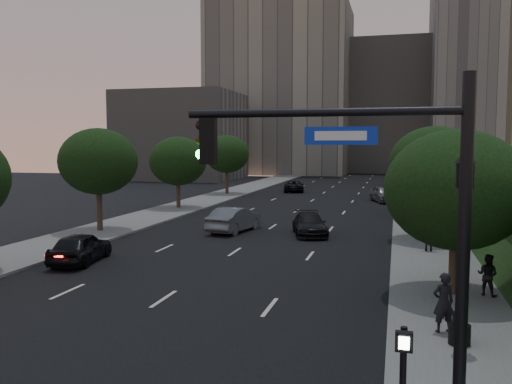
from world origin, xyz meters
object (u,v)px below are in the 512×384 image
(pedestrian_a, at_px, (443,302))
(pedestrian_c, at_px, (429,236))
(street_lamp, at_px, (462,256))
(pedestrian_b, at_px, (488,275))
(sedan_near_left, at_px, (81,247))
(sedan_near_right, at_px, (310,224))
(sedan_mid_left, at_px, (235,219))
(sedan_far_right, at_px, (384,194))
(traffic_signal_mast, at_px, (403,250))
(sedan_far_left, at_px, (294,186))

(pedestrian_a, distance_m, pedestrian_c, 12.64)
(street_lamp, xyz_separation_m, pedestrian_b, (1.52, 5.40, -1.72))
(sedan_near_left, distance_m, pedestrian_a, 17.19)
(sedan_near_right, bearing_deg, pedestrian_a, -83.93)
(sedan_near_right, relative_size, pedestrian_c, 2.90)
(sedan_mid_left, xyz_separation_m, pedestrian_c, (11.83, -4.29, 0.15))
(pedestrian_b, bearing_deg, sedan_far_right, -55.07)
(pedestrian_a, distance_m, pedestrian_b, 4.89)
(traffic_signal_mast, relative_size, street_lamp, 1.25)
(sedan_mid_left, bearing_deg, traffic_signal_mast, 124.76)
(traffic_signal_mast, height_order, sedan_near_left, traffic_signal_mast)
(traffic_signal_mast, bearing_deg, sedan_near_left, 140.65)
(street_lamp, distance_m, pedestrian_c, 13.63)
(sedan_near_left, relative_size, sedan_far_right, 0.92)
(traffic_signal_mast, bearing_deg, sedan_far_right, 91.73)
(sedan_far_left, distance_m, pedestrian_c, 36.95)
(sedan_near_left, bearing_deg, sedan_mid_left, -121.41)
(sedan_far_left, bearing_deg, pedestrian_b, 99.94)
(sedan_near_right, distance_m, pedestrian_b, 15.00)
(sedan_far_right, height_order, pedestrian_c, pedestrian_c)
(sedan_near_left, bearing_deg, sedan_far_left, -102.58)
(street_lamp, xyz_separation_m, sedan_far_right, (-2.96, 38.63, -1.82))
(street_lamp, height_order, sedan_near_right, street_lamp)
(pedestrian_c, bearing_deg, street_lamp, 93.82)
(sedan_mid_left, xyz_separation_m, pedestrian_b, (13.42, -12.41, 0.11))
(sedan_far_left, height_order, sedan_far_right, sedan_far_right)
(sedan_far_right, xyz_separation_m, pedestrian_a, (2.59, -37.74, 0.23))
(pedestrian_a, height_order, pedestrian_b, pedestrian_a)
(sedan_mid_left, bearing_deg, sedan_near_left, 77.81)
(sedan_near_left, distance_m, pedestrian_b, 17.99)
(sedan_near_right, bearing_deg, sedan_far_right, 63.68)
(sedan_far_right, bearing_deg, sedan_near_right, -118.25)
(sedan_far_left, bearing_deg, street_lamp, 96.21)
(pedestrian_b, xyz_separation_m, pedestrian_c, (-1.59, 8.12, 0.05))
(sedan_mid_left, xyz_separation_m, pedestrian_a, (11.54, -16.92, 0.24))
(sedan_near_left, height_order, sedan_far_left, sedan_near_left)
(traffic_signal_mast, xyz_separation_m, pedestrian_a, (1.27, 5.88, -2.63))
(street_lamp, bearing_deg, sedan_mid_left, 123.76)
(sedan_near_left, height_order, pedestrian_a, pedestrian_a)
(sedan_near_right, relative_size, pedestrian_a, 2.63)
(street_lamp, xyz_separation_m, sedan_near_right, (-7.00, 17.75, -1.95))
(traffic_signal_mast, xyz_separation_m, pedestrian_c, (1.56, 18.52, -2.71))
(traffic_signal_mast, xyz_separation_m, sedan_near_right, (-5.35, 22.75, -2.99))
(traffic_signal_mast, xyz_separation_m, sedan_near_left, (-14.75, 12.10, -2.92))
(sedan_mid_left, relative_size, sedan_near_right, 1.04)
(traffic_signal_mast, distance_m, pedestrian_a, 6.57)
(traffic_signal_mast, distance_m, street_lamp, 5.36)
(sedan_mid_left, xyz_separation_m, sedan_far_right, (8.95, 20.81, 0.01))
(traffic_signal_mast, relative_size, sedan_near_right, 1.48)
(sedan_far_right, xyz_separation_m, pedestrian_c, (2.88, -25.10, 0.15))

